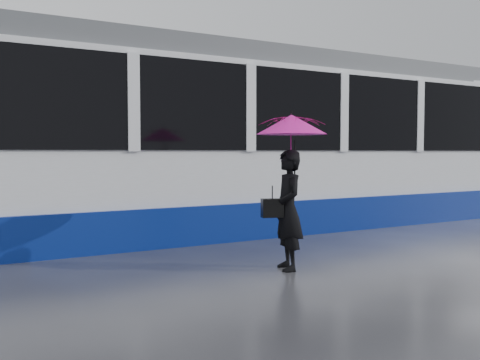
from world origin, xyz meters
TOP-DOWN VIEW (x-y plane):
  - ground at (0.00, 0.00)m, footprint 90.00×90.00m
  - rails at (0.00, 2.50)m, footprint 34.00×1.51m
  - woman at (0.83, -0.88)m, footprint 0.50×0.62m
  - umbrella at (0.88, -0.88)m, footprint 1.09×1.09m
  - handbag at (0.61, -0.86)m, footprint 0.29×0.19m

SIDE VIEW (x-z plane):
  - ground at x=0.00m, z-range 0.00..0.00m
  - rails at x=0.00m, z-range 0.00..0.02m
  - woman at x=0.83m, z-range 0.00..1.50m
  - handbag at x=0.61m, z-range 0.58..0.99m
  - umbrella at x=0.88m, z-range 1.14..2.15m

